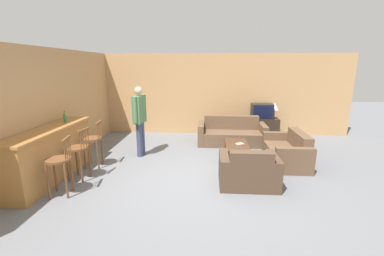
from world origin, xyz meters
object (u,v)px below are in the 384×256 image
bar_chair_far (93,142)px  loveseat_right (288,152)px  coffee_table (237,146)px  bottle (65,117)px  book_on_table (240,144)px  bar_chair_near (59,164)px  tv (262,111)px  couch_far (231,134)px  armchair_near (248,172)px  bar_chair_mid (78,152)px  table_lamp (275,107)px  tv_unit (261,128)px  person_by_window (140,117)px

bar_chair_far → loveseat_right: 4.42m
loveseat_right → coffee_table: bearing=173.7°
bottle → book_on_table: 3.96m
bar_chair_near → loveseat_right: 4.75m
coffee_table → tv: size_ratio=1.70×
couch_far → armchair_near: size_ratio=1.77×
bar_chair_mid → bottle: bottle is taller
bar_chair_mid → table_lamp: (4.58, 3.42, 0.39)m
book_on_table → table_lamp: 2.56m
bar_chair_near → bar_chair_mid: same height
bar_chair_far → coffee_table: bearing=11.1°
couch_far → bottle: size_ratio=8.28×
bar_chair_far → book_on_table: (3.29, 0.61, -0.16)m
bar_chair_mid → tv_unit: bearing=39.2°
table_lamp → bottle: bearing=-151.0°
bar_chair_mid → book_on_table: 3.53m
couch_far → tv_unit: size_ratio=1.83×
couch_far → bar_chair_far: bearing=-148.2°
bar_chair_near → tv: 5.84m
bar_chair_near → tv: tv is taller
book_on_table → armchair_near: bearing=-89.2°
bar_chair_far → tv: (4.19, 2.76, 0.27)m
bar_chair_far → tv_unit: 5.02m
armchair_near → table_lamp: size_ratio=2.24×
tv → person_by_window: (-3.34, -1.95, 0.14)m
bar_chair_far → table_lamp: size_ratio=2.15×
bottle → person_by_window: (1.39, 0.88, -0.16)m
tv_unit → bottle: bearing=-149.1°
table_lamp → bar_chair_mid: bearing=-143.2°
bottle → bar_chair_mid: bearing=-47.4°
tv_unit → table_lamp: 0.77m
bar_chair_mid → tv: 5.41m
loveseat_right → coffee_table: 1.17m
table_lamp → person_by_window: person_by_window is taller
bar_chair_near → armchair_near: size_ratio=0.96×
bar_chair_near → tv_unit: 5.85m
tv → bottle: bearing=-149.1°
tv → table_lamp: table_lamp is taller
bar_chair_near → coffee_table: size_ratio=0.95×
table_lamp → tv: bearing=-179.5°
tv → book_on_table: size_ratio=2.92×
book_on_table → person_by_window: size_ratio=0.13×
armchair_near → bar_chair_far: bearing=167.9°
bar_chair_mid → coffee_table: bearing=21.8°
armchair_near → bar_chair_mid: bearing=179.1°
couch_far → bottle: bottle is taller
bar_chair_near → couch_far: bar_chair_near is taller
loveseat_right → book_on_table: bearing=174.3°
loveseat_right → tv_unit: bearing=94.8°
bar_chair_near → bar_chair_far: 1.31m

